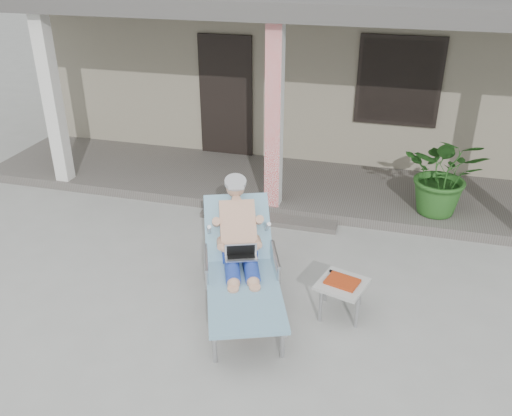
% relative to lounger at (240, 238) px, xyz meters
% --- Properties ---
extents(ground, '(60.00, 60.00, 0.00)m').
position_rel_lounger_xyz_m(ground, '(-0.16, 0.06, -0.81)').
color(ground, '#9E9E99').
rests_on(ground, ground).
extents(house, '(10.40, 5.40, 3.30)m').
position_rel_lounger_xyz_m(house, '(-0.16, 6.55, 0.86)').
color(house, gray).
rests_on(house, ground).
extents(porch_deck, '(10.00, 2.00, 0.15)m').
position_rel_lounger_xyz_m(porch_deck, '(-0.16, 3.06, -0.73)').
color(porch_deck, '#605B56').
rests_on(porch_deck, ground).
extents(porch_overhang, '(10.00, 2.30, 2.85)m').
position_rel_lounger_xyz_m(porch_overhang, '(-0.16, 3.00, 1.98)').
color(porch_overhang, silver).
rests_on(porch_overhang, porch_deck).
extents(porch_step, '(2.00, 0.30, 0.07)m').
position_rel_lounger_xyz_m(porch_step, '(-0.16, 1.91, -0.77)').
color(porch_step, '#605B56').
rests_on(porch_step, ground).
extents(lounger, '(1.40, 2.09, 1.32)m').
position_rel_lounger_xyz_m(lounger, '(0.00, 0.00, 0.00)').
color(lounger, '#B7B7BC').
rests_on(lounger, ground).
extents(side_table, '(0.60, 0.60, 0.43)m').
position_rel_lounger_xyz_m(side_table, '(1.12, 0.04, -0.44)').
color(side_table, '#B1B2AD').
rests_on(side_table, ground).
extents(potted_palm, '(1.22, 1.10, 1.21)m').
position_rel_lounger_xyz_m(potted_palm, '(2.22, 2.54, -0.06)').
color(potted_palm, '#26591E').
rests_on(potted_palm, porch_deck).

